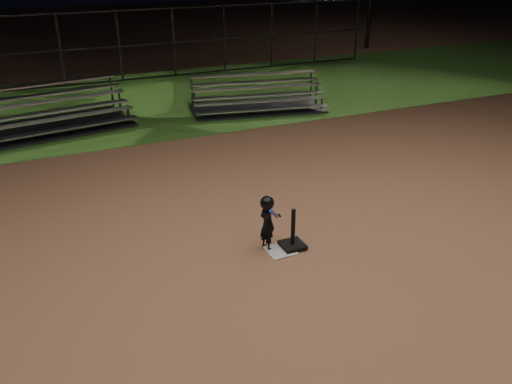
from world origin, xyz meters
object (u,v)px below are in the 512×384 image
at_px(child_batter, 267,221).
at_px(batting_tee, 293,240).
at_px(home_plate, 281,251).
at_px(bleacher_right, 257,103).
at_px(bleacher_left, 42,123).

bearing_deg(child_batter, batting_tee, -126.58).
xyz_separation_m(home_plate, batting_tee, (0.23, 0.02, 0.13)).
bearing_deg(batting_tee, bleacher_right, 70.12).
bearing_deg(child_batter, bleacher_right, -38.06).
bearing_deg(batting_tee, bleacher_left, 112.25).
relative_size(batting_tee, bleacher_left, 0.14).
distance_m(batting_tee, child_batter, 0.56).
distance_m(home_plate, batting_tee, 0.27).
height_order(home_plate, batting_tee, batting_tee).
distance_m(batting_tee, bleacher_left, 8.78).
xyz_separation_m(batting_tee, bleacher_right, (2.78, 7.68, 0.05)).
height_order(batting_tee, bleacher_left, bleacher_left).
bearing_deg(bleacher_left, child_batter, -78.76).
xyz_separation_m(home_plate, bleacher_right, (3.01, 7.71, 0.19)).
bearing_deg(batting_tee, child_batter, 158.63).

